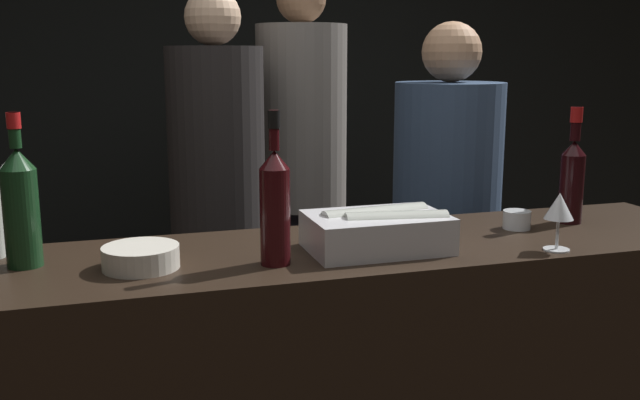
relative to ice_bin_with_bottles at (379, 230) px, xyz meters
The scene contains 11 objects.
wall_back_chalkboard 2.42m from the ice_bin_with_bottles, 93.11° to the left, with size 6.40×0.06×2.80m.
ice_bin_with_bottles is the anchor object (origin of this frame).
bowl_white 0.58m from the ice_bin_with_bottles, behind, with size 0.18×0.18×0.05m.
wine_glass 0.45m from the ice_bin_with_bottles, 17.73° to the right, with size 0.07×0.07×0.15m.
candle_votive 0.47m from the ice_bin_with_bottles, 11.72° to the left, with size 0.08×0.08×0.05m.
red_wine_bottle_black_foil 0.30m from the ice_bin_with_bottles, behind, with size 0.07×0.07×0.36m.
red_wine_bottle_burgundy 0.85m from the ice_bin_with_bottles, behind, with size 0.08×0.08×0.36m.
red_wine_bottle_tall 0.66m from the ice_bin_with_bottles, 10.14° to the left, with size 0.07×0.07×0.34m.
person_in_hoodie 0.88m from the ice_bin_with_bottles, 51.71° to the left, with size 0.39×0.39×1.63m.
person_blond_tee 1.36m from the ice_bin_with_bottles, 82.60° to the left, with size 0.39×0.39×1.86m.
person_grey_polo 1.12m from the ice_bin_with_bottles, 102.27° to the left, with size 0.37×0.37×1.76m.
Camera 1 is at (-0.52, -1.42, 1.51)m, focal length 40.00 mm.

